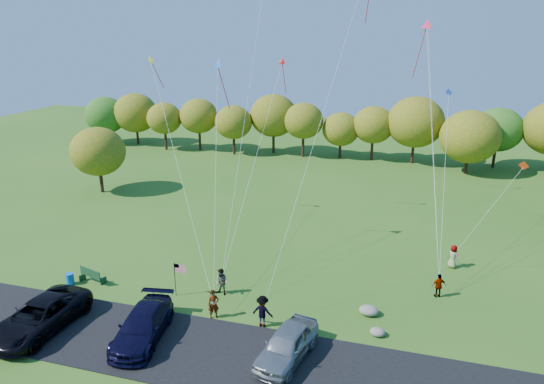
{
  "coord_description": "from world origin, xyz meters",
  "views": [
    {
      "loc": [
        8.88,
        -23.93,
        16.31
      ],
      "look_at": [
        0.24,
        6.0,
        5.9
      ],
      "focal_mm": 32.0,
      "sensor_mm": 36.0,
      "label": 1
    }
  ],
  "objects_px": {
    "minivan_silver": "(287,345)",
    "flyer_a": "(214,304)",
    "flyer_e": "(453,257)",
    "park_bench": "(91,275)",
    "trash_barrel": "(70,279)",
    "flyer_c": "(263,311)",
    "flyer_d": "(439,286)",
    "minivan_navy": "(143,325)",
    "minivan_dark": "(40,316)",
    "flyer_b": "(222,282)"
  },
  "relations": [
    {
      "from": "minivan_silver",
      "to": "flyer_a",
      "type": "height_order",
      "value": "flyer_a"
    },
    {
      "from": "minivan_silver",
      "to": "flyer_e",
      "type": "xyz_separation_m",
      "value": [
        8.92,
        13.34,
        -0.03
      ]
    },
    {
      "from": "park_bench",
      "to": "minivan_silver",
      "type": "bearing_deg",
      "value": 0.65
    },
    {
      "from": "minivan_silver",
      "to": "trash_barrel",
      "type": "xyz_separation_m",
      "value": [
        -16.03,
        3.57,
        -0.5
      ]
    },
    {
      "from": "flyer_c",
      "to": "flyer_d",
      "type": "bearing_deg",
      "value": -143.93
    },
    {
      "from": "flyer_c",
      "to": "trash_barrel",
      "type": "relative_size",
      "value": 2.44
    },
    {
      "from": "minivan_navy",
      "to": "flyer_d",
      "type": "relative_size",
      "value": 3.47
    },
    {
      "from": "minivan_dark",
      "to": "park_bench",
      "type": "height_order",
      "value": "minivan_dark"
    },
    {
      "from": "minivan_dark",
      "to": "flyer_a",
      "type": "relative_size",
      "value": 3.41
    },
    {
      "from": "flyer_a",
      "to": "park_bench",
      "type": "relative_size",
      "value": 0.95
    },
    {
      "from": "minivan_navy",
      "to": "flyer_a",
      "type": "xyz_separation_m",
      "value": [
        2.94,
        3.04,
        0.04
      ]
    },
    {
      "from": "minivan_dark",
      "to": "minivan_silver",
      "type": "distance_m",
      "value": 14.18
    },
    {
      "from": "flyer_e",
      "to": "park_bench",
      "type": "relative_size",
      "value": 0.9
    },
    {
      "from": "flyer_e",
      "to": "flyer_d",
      "type": "bearing_deg",
      "value": 120.36
    },
    {
      "from": "minivan_navy",
      "to": "flyer_c",
      "type": "bearing_deg",
      "value": 17.53
    },
    {
      "from": "minivan_silver",
      "to": "minivan_dark",
      "type": "bearing_deg",
      "value": -162.78
    },
    {
      "from": "minivan_dark",
      "to": "minivan_navy",
      "type": "bearing_deg",
      "value": 11.11
    },
    {
      "from": "flyer_e",
      "to": "flyer_b",
      "type": "bearing_deg",
      "value": 73.38
    },
    {
      "from": "minivan_navy",
      "to": "trash_barrel",
      "type": "xyz_separation_m",
      "value": [
        -7.95,
        4.08,
        -0.47
      ]
    },
    {
      "from": "flyer_a",
      "to": "minivan_dark",
      "type": "bearing_deg",
      "value": 172.42
    },
    {
      "from": "flyer_b",
      "to": "minivan_navy",
      "type": "bearing_deg",
      "value": -99.1
    },
    {
      "from": "flyer_e",
      "to": "park_bench",
      "type": "bearing_deg",
      "value": 65.43
    },
    {
      "from": "flyer_b",
      "to": "trash_barrel",
      "type": "distance_m",
      "value": 10.48
    },
    {
      "from": "flyer_c",
      "to": "flyer_d",
      "type": "height_order",
      "value": "flyer_c"
    },
    {
      "from": "flyer_b",
      "to": "flyer_d",
      "type": "relative_size",
      "value": 1.12
    },
    {
      "from": "minivan_silver",
      "to": "flyer_b",
      "type": "distance_m",
      "value": 7.69
    },
    {
      "from": "minivan_dark",
      "to": "flyer_a",
      "type": "xyz_separation_m",
      "value": [
        8.98,
        3.92,
        -0.01
      ]
    },
    {
      "from": "minivan_silver",
      "to": "flyer_e",
      "type": "height_order",
      "value": "same"
    },
    {
      "from": "flyer_b",
      "to": "trash_barrel",
      "type": "height_order",
      "value": "flyer_b"
    },
    {
      "from": "park_bench",
      "to": "minivan_dark",
      "type": "bearing_deg",
      "value": -67.1
    },
    {
      "from": "flyer_e",
      "to": "trash_barrel",
      "type": "xyz_separation_m",
      "value": [
        -24.95,
        -9.77,
        -0.47
      ]
    },
    {
      "from": "minivan_navy",
      "to": "park_bench",
      "type": "bearing_deg",
      "value": 135.7
    },
    {
      "from": "minivan_dark",
      "to": "flyer_b",
      "type": "height_order",
      "value": "flyer_b"
    },
    {
      "from": "flyer_a",
      "to": "flyer_c",
      "type": "relative_size",
      "value": 0.94
    },
    {
      "from": "minivan_silver",
      "to": "flyer_d",
      "type": "xyz_separation_m",
      "value": [
        7.79,
        8.76,
        -0.09
      ]
    },
    {
      "from": "flyer_a",
      "to": "flyer_e",
      "type": "height_order",
      "value": "flyer_a"
    },
    {
      "from": "flyer_c",
      "to": "flyer_d",
      "type": "relative_size",
      "value": 1.21
    },
    {
      "from": "flyer_a",
      "to": "trash_barrel",
      "type": "bearing_deg",
      "value": 143.38
    },
    {
      "from": "minivan_silver",
      "to": "flyer_b",
      "type": "relative_size",
      "value": 2.72
    },
    {
      "from": "flyer_d",
      "to": "minivan_dark",
      "type": "bearing_deg",
      "value": 2.39
    },
    {
      "from": "minivan_navy",
      "to": "park_bench",
      "type": "xyz_separation_m",
      "value": [
        -6.67,
        4.65,
        -0.29
      ]
    },
    {
      "from": "flyer_a",
      "to": "flyer_b",
      "type": "distance_m",
      "value": 2.71
    },
    {
      "from": "minivan_navy",
      "to": "flyer_d",
      "type": "distance_m",
      "value": 18.38
    },
    {
      "from": "minivan_dark",
      "to": "flyer_c",
      "type": "relative_size",
      "value": 3.21
    },
    {
      "from": "flyer_d",
      "to": "park_bench",
      "type": "xyz_separation_m",
      "value": [
        -22.54,
        -4.62,
        -0.22
      ]
    },
    {
      "from": "flyer_c",
      "to": "flyer_e",
      "type": "distance_m",
      "value": 15.44
    },
    {
      "from": "park_bench",
      "to": "flyer_c",
      "type": "bearing_deg",
      "value": 9.05
    },
    {
      "from": "minivan_navy",
      "to": "trash_barrel",
      "type": "relative_size",
      "value": 7.01
    },
    {
      "from": "flyer_a",
      "to": "flyer_c",
      "type": "distance_m",
      "value": 3.04
    },
    {
      "from": "flyer_c",
      "to": "trash_barrel",
      "type": "distance_m",
      "value": 13.99
    }
  ]
}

